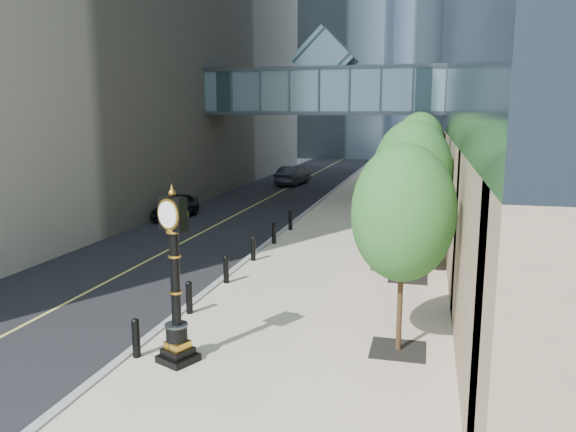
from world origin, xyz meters
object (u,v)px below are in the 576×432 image
object	(u,v)px
trash_bin	(177,344)
car_far	(293,175)
pedestrian	(431,249)
street_clock	(176,289)
car_near	(176,206)

from	to	relation	value
trash_bin	car_far	world-z (taller)	car_far
trash_bin	car_far	bearing A→B (deg)	98.93
pedestrian	car_far	bearing A→B (deg)	-70.63
trash_bin	pedestrian	distance (m)	11.63
street_clock	pedestrian	xyz separation A→B (m)	(5.96, 9.99, -1.03)
car_near	car_far	world-z (taller)	car_far
car_far	car_near	bearing A→B (deg)	86.31
pedestrian	trash_bin	bearing A→B (deg)	53.41
trash_bin	pedestrian	bearing A→B (deg)	58.95
car_near	car_far	bearing A→B (deg)	77.51
street_clock	trash_bin	xyz separation A→B (m)	(-0.03, 0.03, -1.39)
trash_bin	street_clock	bearing A→B (deg)	-43.67
car_near	car_far	size ratio (longest dim) A/B	0.85
trash_bin	car_near	distance (m)	19.62
pedestrian	car_far	size ratio (longest dim) A/B	0.34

